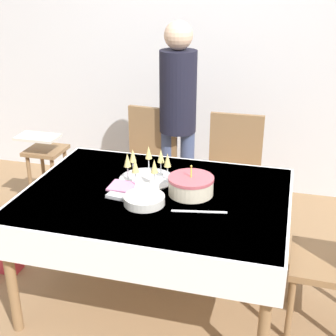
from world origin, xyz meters
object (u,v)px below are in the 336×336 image
Objects in this scene: birthday_cake at (191,186)px; person_standing at (178,108)px; dining_chair_far_left at (148,164)px; dining_chair_far_right at (233,173)px; plate_stack_main at (144,200)px; gift_bag at (4,251)px; champagne_tray at (147,167)px; high_chair at (45,159)px.

birthday_cake is 0.16× the size of person_standing.
dining_chair_far_left is 0.67m from dining_chair_far_right.
dining_chair_far_right reaches higher than plate_stack_main.
plate_stack_main is 1.23m from gift_bag.
birthday_cake reaches higher than champagne_tray.
dining_chair_far_right is 0.90m from birthday_cake.
plate_stack_main reaches higher than high_chair.
dining_chair_far_left is 1.33× the size of high_chair.
high_chair is at bearing 139.89° from plate_stack_main.
person_standing is (-0.10, 1.15, 0.21)m from plate_stack_main.
birthday_cake is 0.86× the size of gift_bag.
birthday_cake is 0.37× the size of high_chair.
plate_stack_main is 0.14× the size of person_standing.
person_standing is (-0.01, 0.84, 0.15)m from champagne_tray.
champagne_tray reaches higher than gift_bag.
dining_chair_far_right is 3.07× the size of gift_bag.
person_standing reaches higher than dining_chair_far_right.
person_standing is at bearing 94.87° from plate_stack_main.
dining_chair_far_right is 1.12m from plate_stack_main.
birthday_cake is 1.03m from person_standing.
champagne_tray is at bearing 105.03° from plate_stack_main.
person_standing is at bearing 166.24° from dining_chair_far_right.
dining_chair_far_left is 0.59× the size of person_standing.
person_standing reaches higher than plate_stack_main.
dining_chair_far_left is 2.75× the size of champagne_tray.
person_standing is at bearing 7.64° from high_chair.
champagne_tray is (-0.44, -0.72, 0.30)m from dining_chair_far_right.
dining_chair_far_left is at bearing -152.00° from person_standing.
dining_chair_far_right reaches higher than birthday_cake.
champagne_tray is 0.48× the size of high_chair.
gift_bag is at bearing -177.78° from birthday_cake.
dining_chair_far_right is 1.55m from high_chair.
person_standing is (-0.32, 0.96, 0.18)m from birthday_cake.
dining_chair_far_left reaches higher than champagne_tray.
dining_chair_far_left is 3.07× the size of gift_bag.
high_chair is (-0.88, -0.03, -0.03)m from dining_chair_far_left.
high_chair is (-1.41, 0.81, -0.30)m from birthday_cake.
dining_chair_far_left reaches higher than plate_stack_main.
gift_bag is at bearing 172.61° from plate_stack_main.
dining_chair_far_left and dining_chair_far_right have the same top height.
gift_bag is (-1.29, -0.05, -0.63)m from birthday_cake.
birthday_cake reaches higher than gift_bag.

